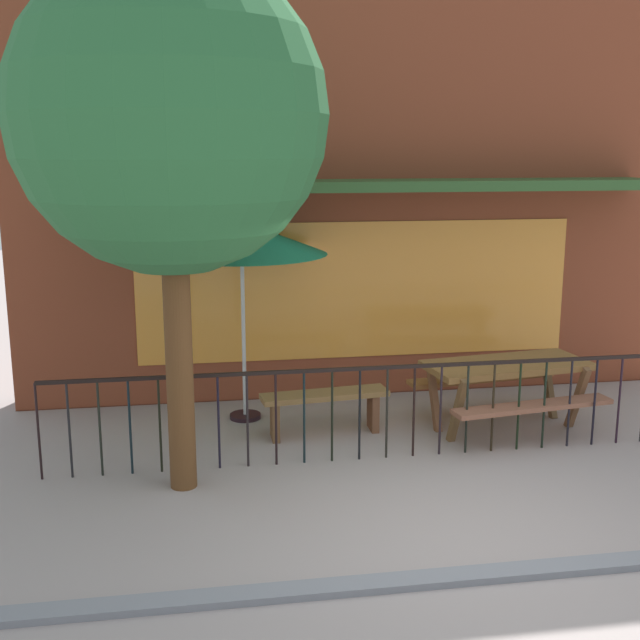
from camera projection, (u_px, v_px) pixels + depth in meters
ground at (458, 542)px, 6.33m from camera, size 40.00×40.00×0.00m
pub_storefront at (355, 180)px, 9.80m from camera, size 8.34×1.39×5.41m
patio_fence_front at (401, 395)px, 7.95m from camera, size 7.03×0.04×0.97m
picnic_table_left at (506, 376)px, 8.76m from camera, size 1.98×1.61×0.79m
patio_umbrella at (242, 239)px, 8.80m from camera, size 1.92×1.92×2.29m
patio_bench at (325, 403)px, 8.66m from camera, size 1.43×0.47×0.48m
street_tree at (170, 117)px, 6.68m from camera, size 2.71×2.71×4.70m
curb_edge at (483, 578)px, 5.81m from camera, size 11.67×0.20×0.11m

